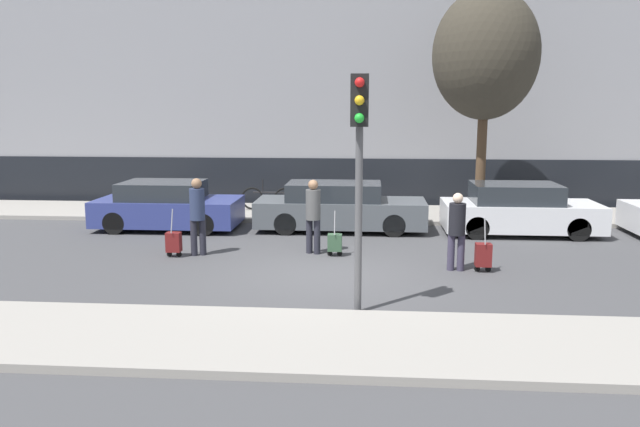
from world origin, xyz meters
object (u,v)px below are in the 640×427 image
Objects in this scene: trolley_left at (174,242)px; pedestrian_left at (197,212)px; pedestrian_right at (457,227)px; trolley_right at (483,255)px; parked_car_0 at (167,206)px; parked_car_2 at (519,210)px; parked_bicycle at (269,198)px; trolley_center at (335,243)px; parked_car_1 at (339,208)px; traffic_light at (359,146)px; pedestrian_center at (313,212)px; bare_tree_near_crossing at (486,55)px.

pedestrian_left is at bearing 20.45° from trolley_left.
pedestrian_right reaches higher than trolley_right.
parked_car_2 is at bearing 0.22° from parked_car_0.
trolley_center is at bearing -66.43° from parked_bicycle.
parked_bicycle is (-4.97, 6.57, -0.43)m from pedestrian_right.
trolley_center is at bearing -89.07° from parked_car_1.
parked_car_1 is 2.83× the size of pedestrian_right.
parked_car_1 is (4.77, 0.15, 0.00)m from parked_car_0.
parked_car_2 is at bearing 21.23° from trolley_left.
pedestrian_left reaches higher than trolley_left.
pedestrian_left is at bearing -60.61° from parked_car_0.
parked_car_2 is 8.32m from traffic_light.
pedestrian_center is at bearing 159.73° from trolley_right.
pedestrian_left is 0.46× the size of traffic_light.
parked_car_1 is at bearing -77.62° from pedestrian_center.
trolley_left is at bearing 139.26° from traffic_light.
trolley_left is (-0.52, -0.19, -0.67)m from pedestrian_left.
trolley_right is (3.63, -1.34, -0.62)m from pedestrian_center.
bare_tree_near_crossing is at bearing 13.15° from pedestrian_left.
trolley_left is at bearing -174.24° from trolley_center.
parked_bicycle is (-7.15, 2.62, -0.14)m from parked_car_2.
traffic_light is (3.71, -3.83, 1.73)m from pedestrian_left.
pedestrian_right is (3.08, -1.27, -0.06)m from pedestrian_center.
pedestrian_left is 5.75m from pedestrian_right.
parked_car_1 is 3.02m from trolley_center.
pedestrian_right is 0.25× the size of bare_tree_near_crossing.
parked_bicycle is (-1.89, 5.30, -0.49)m from pedestrian_center.
parked_car_1 is at bearing -159.21° from bare_tree_near_crossing.
bare_tree_near_crossing is at bearing -114.33° from pedestrian_center.
traffic_light is at bearing -72.50° from parked_bicycle.
trolley_right is 0.29× the size of traffic_light.
pedestrian_right is at bearing -22.50° from trolley_center.
trolley_center is at bearing -17.19° from pedestrian_left.
parked_car_2 is 3.58× the size of trolley_right.
bare_tree_near_crossing reaches higher than pedestrian_center.
pedestrian_right is 0.92× the size of parked_bicycle.
pedestrian_center is (4.30, -2.65, 0.35)m from parked_car_0.
pedestrian_left is (-3.06, -3.17, 0.39)m from parked_car_1.
traffic_light is at bearing 63.28° from pedestrian_right.
pedestrian_center is 1.06× the size of pedestrian_right.
trolley_right is at bearing 48.66° from traffic_light.
pedestrian_left is at bearing 30.06° from pedestrian_center.
traffic_light is at bearing -81.54° from trolley_center.
bare_tree_near_crossing is (7.10, 4.70, 3.76)m from pedestrian_left.
parked_car_2 reaches higher than trolley_left.
parked_bicycle is at bearing 47.76° from parked_car_0.
parked_car_2 is 5.57m from trolley_center.
pedestrian_center is 4.70m from traffic_light.
parked_car_0 is 3.49m from pedestrian_left.
bare_tree_near_crossing is (8.80, 1.68, 4.15)m from parked_car_0.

